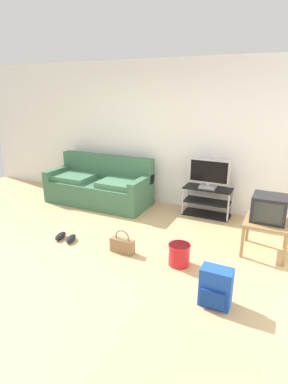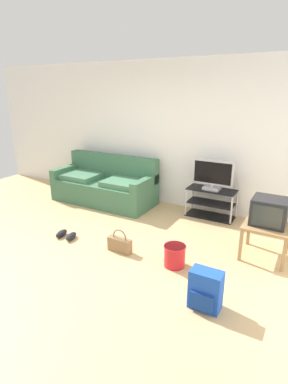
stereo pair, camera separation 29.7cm
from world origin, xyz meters
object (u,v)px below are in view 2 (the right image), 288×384
flat_tv (213,175)px  sneakers_pair (66,235)px  side_table (267,229)px  handbag (120,244)px  couch (105,185)px  crt_tv (269,211)px  backpack (206,290)px  cleaning_bucket (175,255)px  tv_stand (211,203)px

flat_tv → sneakers_pair: (-1.66, -1.87, -0.73)m
side_table → handbag: bearing=-154.5°
couch → sneakers_pair: bearing=-74.7°
crt_tv → backpack: bearing=-104.3°
backpack → sneakers_pair: 2.43m
crt_tv → cleaning_bucket: (-0.96, -0.82, -0.50)m
sneakers_pair → side_table: bearing=18.3°
crt_tv → sneakers_pair: (-2.73, -0.92, -0.61)m
side_table → handbag: size_ratio=1.67×
couch → flat_tv: (2.11, 0.25, 0.44)m
backpack → sneakers_pair: (-2.37, 0.49, -0.16)m
handbag → flat_tv: bearing=68.6°
side_table → backpack: bearing=-104.5°
flat_tv → crt_tv: (1.07, -0.95, -0.12)m
sneakers_pair → couch: bearing=105.3°
side_table → sneakers_pair: side_table is taller
side_table → cleaning_bucket: (-0.96, -0.81, -0.26)m
tv_stand → handbag: bearing=-111.1°
tv_stand → handbag: (-0.71, -1.84, -0.14)m
couch → side_table: (3.17, -0.72, 0.08)m
crt_tv → flat_tv: bearing=138.2°
side_table → cleaning_bucket: 1.28m
cleaning_bucket → tv_stand: bearing=93.4°
couch → cleaning_bucket: size_ratio=7.14×
sneakers_pair → cleaning_bucket: bearing=3.0°
crt_tv → tv_stand: bearing=137.5°
tv_stand → side_table: (1.07, -0.99, 0.15)m
couch → handbag: couch is taller
side_table → handbag: (-1.78, -0.85, -0.30)m
side_table → sneakers_pair: 2.90m
side_table → crt_tv: size_ratio=1.33×
flat_tv → handbag: (-0.71, -1.82, -0.66)m
sneakers_pair → handbag: bearing=3.2°
crt_tv → handbag: bearing=-154.1°
crt_tv → side_table: bearing=-90.0°
flat_tv → backpack: (0.71, -2.36, -0.56)m
couch → handbag: (1.40, -1.57, -0.22)m
couch → crt_tv: 3.27m
crt_tv → backpack: size_ratio=1.02×
couch → handbag: bearing=-48.4°
backpack → cleaning_bucket: bearing=158.4°
couch → backpack: bearing=-36.9°
backpack → handbag: backpack is taller
tv_stand → sneakers_pair: tv_stand is taller
handbag → couch: bearing=131.6°
side_table → backpack: size_ratio=1.36×
tv_stand → handbag: tv_stand is taller
cleaning_bucket → handbag: bearing=-177.2°
cleaning_bucket → flat_tv: bearing=93.4°
flat_tv → cleaning_bucket: size_ratio=2.46×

